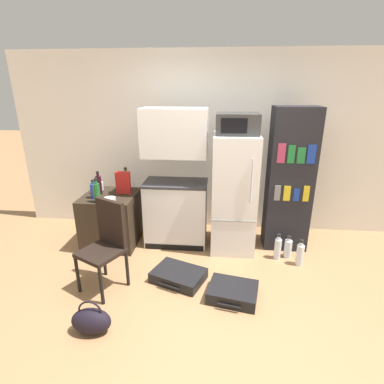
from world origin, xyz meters
name	(u,v)px	position (x,y,z in m)	size (l,w,h in m)	color
ground_plane	(210,311)	(0.00, 0.00, 0.00)	(24.00, 24.00, 0.00)	#A3754C
wall_back	(230,144)	(0.20, 2.00, 1.29)	(6.40, 0.10, 2.58)	white
side_table	(112,219)	(-1.41, 1.25, 0.36)	(0.70, 0.70, 0.72)	#2D2319
kitchen_hutch	(176,185)	(-0.52, 1.36, 0.85)	(0.84, 0.49, 1.85)	white
refrigerator	(234,194)	(0.25, 1.30, 0.77)	(0.56, 0.63, 1.54)	white
microwave	(237,124)	(0.25, 1.29, 1.67)	(0.52, 0.40, 0.25)	#333333
bookshelf	(289,181)	(0.97, 1.41, 0.94)	(0.56, 0.38, 1.87)	black
bottle_green_tall	(97,192)	(-1.45, 0.97, 0.85)	(0.08, 0.08, 0.31)	#1E6028
bottle_wine_dark	(99,185)	(-1.55, 1.27, 0.85)	(0.08, 0.08, 0.32)	black
bottle_clear_short	(100,186)	(-1.61, 1.44, 0.78)	(0.09, 0.09, 0.15)	silver
bottle_blue_soda	(94,190)	(-1.56, 1.12, 0.82)	(0.08, 0.08, 0.25)	#1E47A3
bottle_olive_oil	(126,180)	(-1.26, 1.54, 0.85)	(0.09, 0.09, 0.30)	#566619
bowl	(110,199)	(-1.33, 1.04, 0.74)	(0.15, 0.15, 0.04)	silver
cereal_box	(123,183)	(-1.23, 1.34, 0.87)	(0.19, 0.07, 0.30)	red
chair	(107,239)	(-1.12, 0.33, 0.56)	(0.54, 0.54, 0.98)	black
suitcase_large_flat	(233,292)	(0.23, 0.22, 0.07)	(0.57, 0.48, 0.13)	black
suitcase_small_flat	(179,275)	(-0.37, 0.47, 0.06)	(0.67, 0.58, 0.12)	black
handbag	(91,321)	(-1.04, -0.37, 0.12)	(0.36, 0.20, 0.33)	black
water_bottle_front	(278,248)	(0.82, 1.04, 0.15)	(0.09, 0.09, 0.35)	silver
water_bottle_middle	(288,248)	(0.96, 1.09, 0.13)	(0.10, 0.10, 0.30)	silver
water_bottle_back	(300,254)	(1.07, 0.92, 0.14)	(0.09, 0.09, 0.34)	silver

